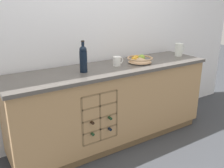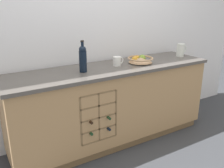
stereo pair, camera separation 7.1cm
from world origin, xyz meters
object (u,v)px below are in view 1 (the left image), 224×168
(fruit_bowl, at_px, (140,59))
(white_pitcher, at_px, (179,49))
(standing_wine_bottle, at_px, (83,58))
(ceramic_mug, at_px, (117,61))

(fruit_bowl, height_order, white_pitcher, white_pitcher)
(fruit_bowl, bearing_deg, standing_wine_bottle, -179.18)
(ceramic_mug, bearing_deg, fruit_bowl, -4.92)
(ceramic_mug, bearing_deg, standing_wine_bottle, -175.22)
(white_pitcher, height_order, standing_wine_bottle, standing_wine_bottle)
(white_pitcher, distance_m, ceramic_mug, 0.94)
(fruit_bowl, distance_m, white_pitcher, 0.65)
(fruit_bowl, xyz_separation_m, white_pitcher, (0.65, 0.02, 0.04))
(white_pitcher, height_order, ceramic_mug, white_pitcher)
(fruit_bowl, bearing_deg, white_pitcher, 1.64)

